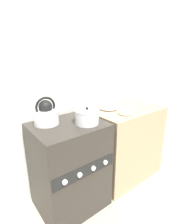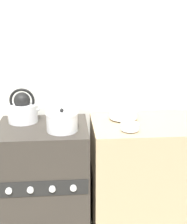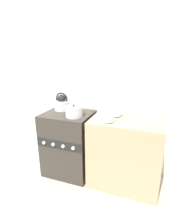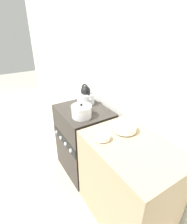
{
  "view_description": "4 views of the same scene",
  "coord_description": "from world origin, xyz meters",
  "px_view_note": "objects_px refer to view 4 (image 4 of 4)",
  "views": [
    {
      "loc": [
        -0.74,
        -1.04,
        1.51
      ],
      "look_at": [
        0.31,
        0.28,
        0.96
      ],
      "focal_mm": 28.0,
      "sensor_mm": 36.0,
      "label": 1
    },
    {
      "loc": [
        0.2,
        -1.88,
        1.68
      ],
      "look_at": [
        0.38,
        0.29,
        1.01
      ],
      "focal_mm": 50.0,
      "sensor_mm": 36.0,
      "label": 2
    },
    {
      "loc": [
        1.11,
        -1.75,
        1.64
      ],
      "look_at": [
        0.38,
        0.27,
        0.97
      ],
      "focal_mm": 28.0,
      "sensor_mm": 36.0,
      "label": 3
    },
    {
      "loc": [
        1.65,
        -0.6,
        1.84
      ],
      "look_at": [
        0.29,
        0.24,
        1.02
      ],
      "focal_mm": 28.0,
      "sensor_mm": 36.0,
      "label": 4
    }
  ],
  "objects_px": {
    "stove": "(84,140)",
    "cooking_pot": "(82,111)",
    "enamel_bowl": "(125,127)",
    "kettle": "(86,96)",
    "small_ceramic_bowl": "(103,137)"
  },
  "relations": [
    {
      "from": "cooking_pot",
      "to": "kettle",
      "type": "bearing_deg",
      "value": 143.14
    },
    {
      "from": "enamel_bowl",
      "to": "kettle",
      "type": "bearing_deg",
      "value": 179.58
    },
    {
      "from": "cooking_pot",
      "to": "enamel_bowl",
      "type": "height_order",
      "value": "cooking_pot"
    },
    {
      "from": "kettle",
      "to": "cooking_pot",
      "type": "distance_m",
      "value": 0.37
    },
    {
      "from": "enamel_bowl",
      "to": "stove",
      "type": "bearing_deg",
      "value": -169.27
    },
    {
      "from": "enamel_bowl",
      "to": "small_ceramic_bowl",
      "type": "height_order",
      "value": "enamel_bowl"
    },
    {
      "from": "stove",
      "to": "small_ceramic_bowl",
      "type": "relative_size",
      "value": 7.0
    },
    {
      "from": "cooking_pot",
      "to": "small_ceramic_bowl",
      "type": "relative_size",
      "value": 1.71
    },
    {
      "from": "kettle",
      "to": "small_ceramic_bowl",
      "type": "distance_m",
      "value": 0.81
    },
    {
      "from": "stove",
      "to": "cooking_pot",
      "type": "distance_m",
      "value": 0.55
    },
    {
      "from": "stove",
      "to": "cooking_pot",
      "type": "relative_size",
      "value": 4.09
    },
    {
      "from": "kettle",
      "to": "enamel_bowl",
      "type": "bearing_deg",
      "value": -0.42
    },
    {
      "from": "cooking_pot",
      "to": "enamel_bowl",
      "type": "bearing_deg",
      "value": 24.72
    },
    {
      "from": "kettle",
      "to": "small_ceramic_bowl",
      "type": "relative_size",
      "value": 2.1
    },
    {
      "from": "cooking_pot",
      "to": "small_ceramic_bowl",
      "type": "bearing_deg",
      "value": -4.82
    }
  ]
}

